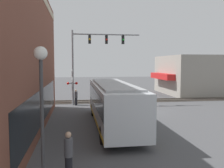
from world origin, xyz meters
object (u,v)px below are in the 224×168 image
at_px(pedestrian_by_lamp, 69,155).
at_px(streetlamp, 42,108).
at_px(city_bus, 113,102).
at_px(pedestrian_at_crossing, 76,97).
at_px(crossing_signal, 72,83).
at_px(parked_car_silver, 115,91).

bearing_deg(pedestrian_by_lamp, streetlamp, 143.70).
bearing_deg(pedestrian_by_lamp, city_bus, -20.01).
height_order(pedestrian_at_crossing, pedestrian_by_lamp, pedestrian_by_lamp).
bearing_deg(crossing_signal, parked_car_silver, -42.10).
distance_m(city_bus, crossing_signal, 10.17).
bearing_deg(streetlamp, crossing_signal, -2.15).
xyz_separation_m(crossing_signal, parked_car_silver, (6.15, -5.56, -1.62)).
height_order(parked_car_silver, pedestrian_by_lamp, pedestrian_by_lamp).
relative_size(streetlamp, pedestrian_at_crossing, 2.96).
bearing_deg(pedestrian_at_crossing, crossing_signal, 35.06).
relative_size(crossing_signal, pedestrian_at_crossing, 2.28).
xyz_separation_m(streetlamp, parked_car_silver, (24.79, -6.26, -2.27)).
bearing_deg(city_bus, pedestrian_by_lamp, 159.99).
relative_size(crossing_signal, parked_car_silver, 0.89).
bearing_deg(crossing_signal, pedestrian_at_crossing, -144.94).
relative_size(city_bus, pedestrian_by_lamp, 6.29).
height_order(city_bus, pedestrian_at_crossing, city_bus).
xyz_separation_m(crossing_signal, pedestrian_at_crossing, (-0.54, -0.38, -1.45)).
distance_m(streetlamp, pedestrian_by_lamp, 2.41).
relative_size(streetlamp, parked_car_silver, 1.16).
xyz_separation_m(streetlamp, pedestrian_by_lamp, (1.09, -0.80, -2.00)).
relative_size(city_bus, crossing_signal, 3.03).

